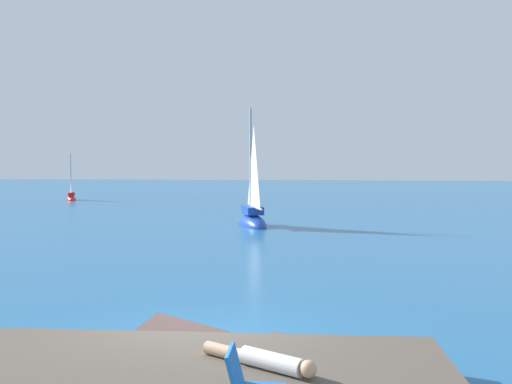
# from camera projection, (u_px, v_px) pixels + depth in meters

# --- Properties ---
(ground_plane) EXTENTS (160.00, 160.00, 0.00)m
(ground_plane) POSITION_uv_depth(u_px,v_px,m) (203.00, 346.00, 9.74)
(ground_plane) COLOR #236093
(boulder_seaward) EXTENTS (1.26, 1.13, 0.70)m
(boulder_seaward) POSITION_uv_depth(u_px,v_px,m) (299.00, 363.00, 8.94)
(boulder_seaward) COLOR #4E4748
(boulder_seaward) RESTS_ON ground
(boulder_inland) EXTENTS (1.67, 1.43, 1.08)m
(boulder_inland) POSITION_uv_depth(u_px,v_px,m) (177.00, 354.00, 9.35)
(boulder_inland) COLOR brown
(boulder_inland) RESTS_ON ground
(sailboat_near) EXTENTS (2.29, 3.58, 6.46)m
(sailboat_near) POSITION_uv_depth(u_px,v_px,m) (252.00, 219.00, 27.58)
(sailboat_near) COLOR #193D99
(sailboat_near) RESTS_ON ground
(sailboat_far) EXTENTS (1.67, 2.30, 4.18)m
(sailboat_far) POSITION_uv_depth(u_px,v_px,m) (71.00, 197.00, 45.09)
(sailboat_far) COLOR red
(sailboat_far) RESTS_ON ground
(person_sunbather) EXTENTS (1.59, 1.00, 0.25)m
(person_sunbather) POSITION_uv_depth(u_px,v_px,m) (263.00, 360.00, 7.26)
(person_sunbather) COLOR white
(person_sunbather) RESTS_ON shore_ledge
(beach_chair) EXTENTS (0.60, 0.48, 0.80)m
(beach_chair) POSITION_uv_depth(u_px,v_px,m) (249.00, 384.00, 5.68)
(beach_chair) COLOR blue
(beach_chair) RESTS_ON shore_ledge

